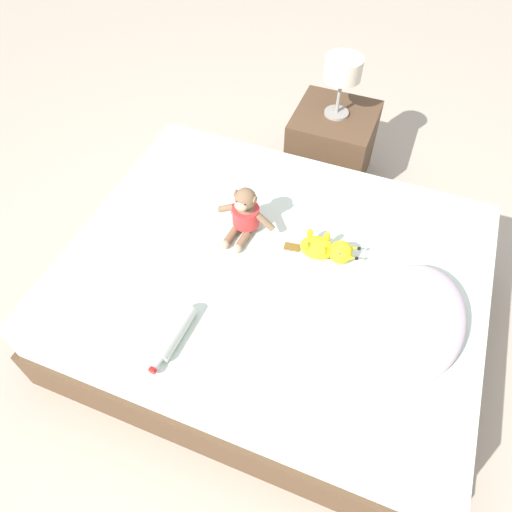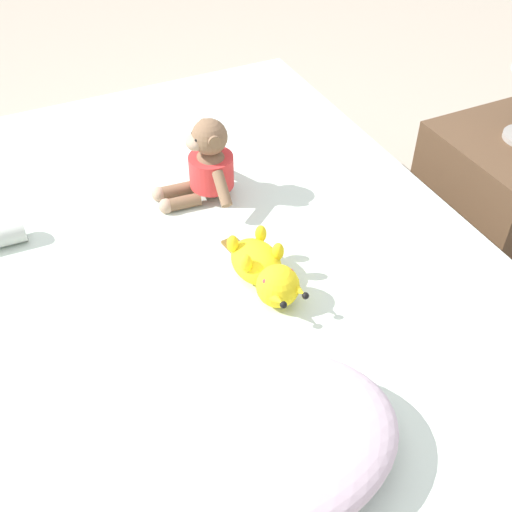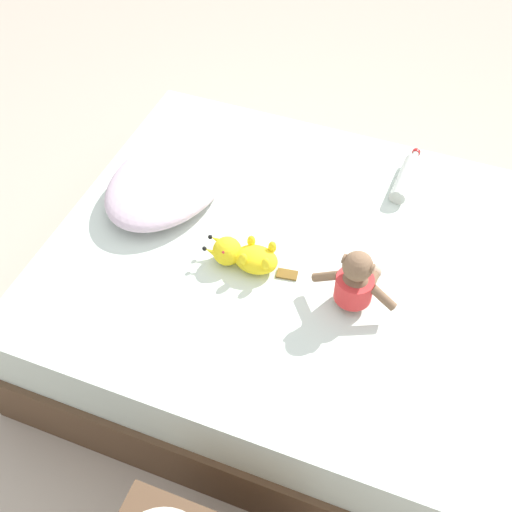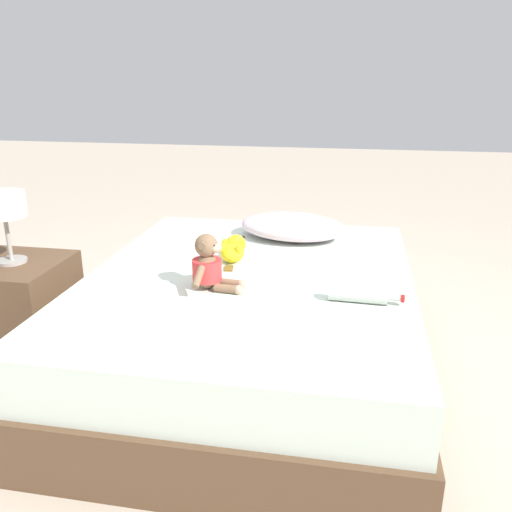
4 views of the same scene
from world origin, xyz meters
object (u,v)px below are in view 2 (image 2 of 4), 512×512
object	(u,v)px
plush_yellow_creature	(265,271)
pillow	(242,444)
plush_monkey	(207,166)
nightstand	(505,199)
bed	(196,314)

from	to	relation	value
plush_yellow_creature	pillow	bearing A→B (deg)	58.78
plush_monkey	nightstand	size ratio (longest dim) A/B	0.61
pillow	nightstand	bearing A→B (deg)	-153.56
bed	pillow	distance (m)	0.68
bed	pillow	world-z (taller)	pillow
bed	plush_yellow_creature	xyz separation A→B (m)	(-0.12, 0.20, 0.29)
nightstand	plush_monkey	bearing A→B (deg)	-8.37
pillow	nightstand	xyz separation A→B (m)	(-1.27, -0.63, -0.30)
bed	plush_yellow_creature	bearing A→B (deg)	120.24
bed	plush_monkey	size ratio (longest dim) A/B	6.36
bed	plush_monkey	xyz separation A→B (m)	(-0.13, -0.19, 0.34)
bed	pillow	xyz separation A→B (m)	(0.12, 0.59, 0.31)
plush_yellow_creature	nightstand	bearing A→B (deg)	-166.99
pillow	plush_yellow_creature	size ratio (longest dim) A/B	1.93
plush_yellow_creature	bed	bearing A→B (deg)	-59.76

